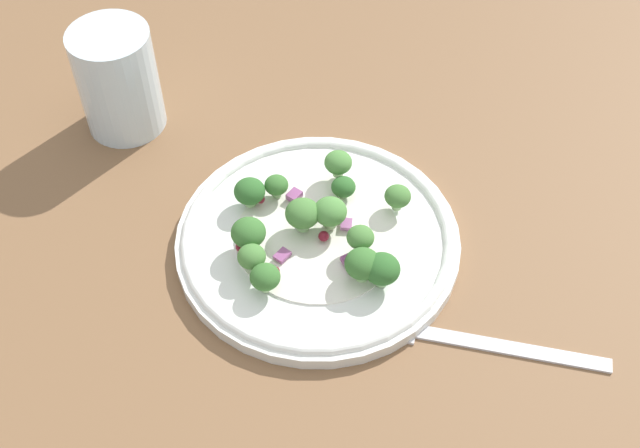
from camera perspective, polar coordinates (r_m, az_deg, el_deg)
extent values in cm
cube|color=brown|center=(70.41, -0.45, -1.73)|extent=(180.00, 180.00, 2.00)
cylinder|color=white|center=(68.97, 0.00, -1.11)|extent=(24.04, 24.04, 1.20)
torus|color=white|center=(68.50, 0.00, -0.80)|extent=(23.12, 23.12, 1.00)
cylinder|color=white|center=(68.42, 0.00, -0.75)|extent=(13.94, 13.94, 0.20)
cylinder|color=#9EC684|center=(70.50, -4.89, 1.65)|extent=(1.01, 1.01, 1.01)
ellipsoid|color=#2D6028|center=(69.59, -4.96, 2.31)|extent=(2.71, 2.71, 2.03)
cylinder|color=#9EC684|center=(69.99, 5.41, 1.40)|extent=(0.85, 0.85, 0.85)
ellipsoid|color=#477A38|center=(69.23, 5.48, 1.96)|extent=(2.28, 2.28, 1.71)
cylinder|color=#9EC684|center=(65.25, 2.93, -3.50)|extent=(1.09, 1.09, 1.09)
ellipsoid|color=#386B2D|center=(64.20, 2.97, -2.82)|extent=(2.90, 2.90, 2.17)
cylinder|color=#8EB77A|center=(70.65, -3.29, 2.10)|extent=(0.78, 0.78, 0.78)
ellipsoid|color=#386B2D|center=(69.96, -3.33, 2.61)|extent=(2.08, 2.08, 1.56)
cylinder|color=#9EC684|center=(68.15, 0.71, 0.20)|extent=(1.06, 1.06, 1.06)
ellipsoid|color=#4C843D|center=(67.18, 0.72, 0.89)|extent=(2.82, 2.82, 2.11)
cylinder|color=#8EB77A|center=(66.37, 2.82, -1.49)|extent=(0.85, 0.85, 0.85)
ellipsoid|color=#477A38|center=(65.57, 2.86, -0.94)|extent=(2.27, 2.27, 1.70)
cylinder|color=#9EC684|center=(65.70, -4.68, -2.93)|extent=(0.87, 0.87, 0.87)
ellipsoid|color=#477A38|center=(64.87, -4.73, -2.38)|extent=(2.31, 2.31, 1.74)
cylinder|color=#8EB77A|center=(67.22, -4.97, -1.30)|extent=(1.08, 1.08, 1.08)
ellipsoid|color=#386B2D|center=(66.21, -5.05, -0.60)|extent=(2.88, 2.88, 2.16)
cylinder|color=#9EC684|center=(71.80, 1.27, 3.74)|extent=(0.92, 0.92, 0.92)
ellipsoid|color=#4C843D|center=(71.01, 1.29, 4.35)|extent=(2.45, 2.45, 1.84)
cylinder|color=#ADD18E|center=(64.87, -3.82, -4.29)|extent=(0.92, 0.92, 0.92)
ellipsoid|color=#386B2D|center=(63.97, -3.87, -3.72)|extent=(2.45, 2.45, 1.84)
cylinder|color=#8EB77A|center=(65.22, 4.30, -3.84)|extent=(1.10, 1.10, 1.10)
ellipsoid|color=#2D6028|center=(64.16, 4.37, -3.15)|extent=(2.92, 2.92, 2.19)
cylinder|color=#8EB77A|center=(70.98, 1.64, 2.11)|extent=(0.80, 0.80, 0.80)
ellipsoid|color=#2D6028|center=(70.27, 1.65, 2.62)|extent=(2.13, 2.13, 1.60)
cylinder|color=#8EB77A|center=(68.12, -1.21, 0.04)|extent=(1.10, 1.10, 1.10)
ellipsoid|color=#477A38|center=(67.11, -1.23, 0.76)|extent=(2.93, 2.93, 2.20)
sphere|color=maroon|center=(69.01, 1.06, 0.91)|extent=(0.93, 0.93, 0.93)
sphere|color=maroon|center=(67.09, -5.55, -1.58)|extent=(0.96, 0.96, 0.96)
sphere|color=maroon|center=(65.40, -3.14, -3.33)|extent=(0.74, 0.74, 0.74)
sphere|color=maroon|center=(67.40, 0.27, -0.85)|extent=(0.91, 0.91, 0.91)
sphere|color=maroon|center=(70.15, -4.21, 1.76)|extent=(0.80, 0.80, 0.80)
cube|color=#843D75|center=(65.92, 1.91, -2.76)|extent=(1.48, 1.18, 0.46)
cube|color=#934C84|center=(66.61, -2.66, -2.21)|extent=(1.21, 1.47, 0.36)
cube|color=#934C84|center=(70.53, -1.81, 2.03)|extent=(1.25, 1.40, 0.56)
cube|color=#A35B93|center=(68.56, 1.86, -0.01)|extent=(1.47, 1.47, 0.35)
cube|color=silver|center=(65.06, 13.37, -8.45)|extent=(12.44, 10.33, 0.50)
cube|color=silver|center=(64.61, 5.18, -7.17)|extent=(4.31, 4.13, 0.50)
cylinder|color=silver|center=(78.50, -13.99, 9.75)|extent=(7.49, 7.49, 10.43)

